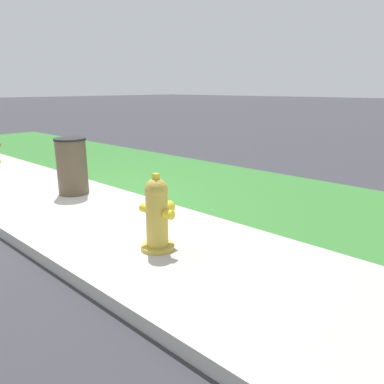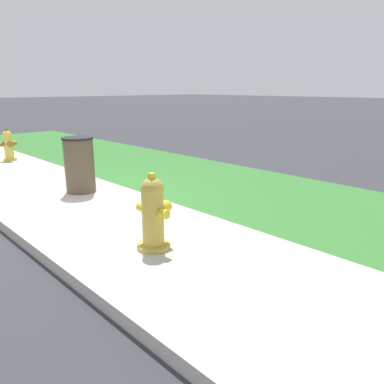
{
  "view_description": "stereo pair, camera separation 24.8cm",
  "coord_description": "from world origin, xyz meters",
  "px_view_note": "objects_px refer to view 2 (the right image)",
  "views": [
    {
      "loc": [
        4.62,
        -2.46,
        1.56
      ],
      "look_at": [
        1.79,
        0.58,
        0.4
      ],
      "focal_mm": 35.0,
      "sensor_mm": 36.0,
      "label": 1
    },
    {
      "loc": [
        4.8,
        -2.29,
        1.56
      ],
      "look_at": [
        1.79,
        0.58,
        0.4
      ],
      "focal_mm": 35.0,
      "sensor_mm": 36.0,
      "label": 2
    }
  ],
  "objects_px": {
    "trash_bin": "(80,165)",
    "shrub_bush_mid_verge": "(83,146)",
    "fire_hydrant_mid_block": "(8,145)",
    "fire_hydrant_far_end": "(153,213)"
  },
  "relations": [
    {
      "from": "trash_bin",
      "to": "shrub_bush_mid_verge",
      "type": "height_order",
      "value": "trash_bin"
    },
    {
      "from": "fire_hydrant_mid_block",
      "to": "trash_bin",
      "type": "bearing_deg",
      "value": 85.87
    },
    {
      "from": "fire_hydrant_mid_block",
      "to": "fire_hydrant_far_end",
      "type": "bearing_deg",
      "value": 81.87
    },
    {
      "from": "fire_hydrant_far_end",
      "to": "fire_hydrant_mid_block",
      "type": "distance_m",
      "value": 5.96
    },
    {
      "from": "fire_hydrant_far_end",
      "to": "shrub_bush_mid_verge",
      "type": "distance_m",
      "value": 6.07
    },
    {
      "from": "fire_hydrant_far_end",
      "to": "fire_hydrant_mid_block",
      "type": "bearing_deg",
      "value": 169.03
    },
    {
      "from": "fire_hydrant_far_end",
      "to": "shrub_bush_mid_verge",
      "type": "height_order",
      "value": "fire_hydrant_far_end"
    },
    {
      "from": "fire_hydrant_far_end",
      "to": "trash_bin",
      "type": "distance_m",
      "value": 2.49
    },
    {
      "from": "fire_hydrant_far_end",
      "to": "shrub_bush_mid_verge",
      "type": "bearing_deg",
      "value": 153.41
    },
    {
      "from": "fire_hydrant_mid_block",
      "to": "shrub_bush_mid_verge",
      "type": "xyz_separation_m",
      "value": [
        0.28,
        1.61,
        -0.16
      ]
    }
  ]
}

